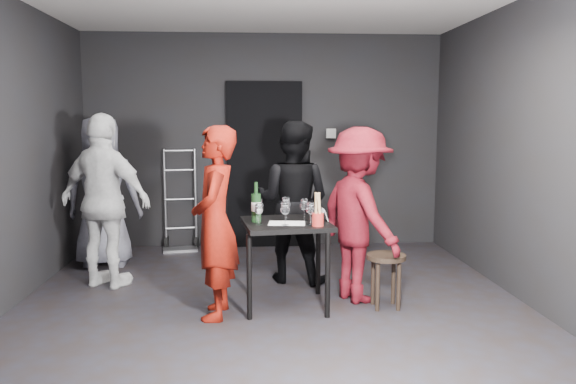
{
  "coord_description": "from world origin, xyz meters",
  "views": [
    {
      "loc": [
        -0.17,
        -4.69,
        1.62
      ],
      "look_at": [
        0.15,
        0.25,
        0.98
      ],
      "focal_mm": 35.0,
      "sensor_mm": 36.0,
      "label": 1
    }
  ],
  "objects": [
    {
      "name": "wine_glass_d",
      "position": [
        0.11,
        -0.1,
        0.85
      ],
      "size": [
        0.09,
        0.09,
        0.21
      ],
      "primitive_type": null,
      "rotation": [
        0.0,
        0.0,
        0.13
      ],
      "color": "white",
      "rests_on": "tasting_table"
    },
    {
      "name": "wallbox_lower",
      "position": [
        1.05,
        2.45,
        1.4
      ],
      "size": [
        0.1,
        0.06,
        0.14
      ],
      "primitive_type": "cube",
      "color": "#B7B7B2",
      "rests_on": "wall_back"
    },
    {
      "name": "breadstick_cup",
      "position": [
        0.37,
        -0.15,
        0.89
      ],
      "size": [
        0.1,
        0.1,
        0.3
      ],
      "rotation": [
        0.0,
        0.0,
        -0.33
      ],
      "color": "#B22620",
      "rests_on": "tasting_table"
    },
    {
      "name": "hand_truck",
      "position": [
        -1.06,
        2.32,
        0.23
      ],
      "size": [
        0.42,
        0.35,
        1.26
      ],
      "rotation": [
        0.0,
        0.0,
        0.16
      ],
      "color": "#B2B2B7",
      "rests_on": "floor"
    },
    {
      "name": "wine_glass_c",
      "position": [
        0.13,
        0.15,
        0.86
      ],
      "size": [
        0.1,
        0.1,
        0.22
      ],
      "primitive_type": null,
      "rotation": [
        0.0,
        0.0,
        0.16
      ],
      "color": "white",
      "rests_on": "tasting_table"
    },
    {
      "name": "tasting_table",
      "position": [
        0.13,
        0.07,
        0.65
      ],
      "size": [
        0.72,
        0.72,
        0.75
      ],
      "rotation": [
        0.0,
        0.0,
        0.13
      ],
      "color": "black",
      "rests_on": "floor"
    },
    {
      "name": "wall_back",
      "position": [
        0.0,
        2.5,
        1.35
      ],
      "size": [
        4.5,
        0.04,
        2.7
      ],
      "primitive_type": "cube",
      "color": "black",
      "rests_on": "ground"
    },
    {
      "name": "wine_glass_e",
      "position": [
        0.32,
        -0.1,
        0.85
      ],
      "size": [
        0.08,
        0.08,
        0.21
      ],
      "primitive_type": null,
      "rotation": [
        0.0,
        0.0,
        -0.03
      ],
      "color": "white",
      "rests_on": "tasting_table"
    },
    {
      "name": "doorway",
      "position": [
        0.0,
        2.44,
        1.05
      ],
      "size": [
        0.95,
        0.1,
        2.1
      ],
      "primitive_type": "cube",
      "color": "black",
      "rests_on": "ground"
    },
    {
      "name": "tasting_mat",
      "position": [
        0.13,
        -0.02,
        0.75
      ],
      "size": [
        0.33,
        0.23,
        0.0
      ],
      "primitive_type": "cube",
      "rotation": [
        0.0,
        0.0,
        -0.1
      ],
      "color": "white",
      "rests_on": "tasting_table"
    },
    {
      "name": "wine_glass_f",
      "position": [
        0.29,
        0.1,
        0.86
      ],
      "size": [
        0.08,
        0.08,
        0.21
      ],
      "primitive_type": null,
      "rotation": [
        0.0,
        0.0,
        -0.01
      ],
      "color": "white",
      "rests_on": "tasting_table"
    },
    {
      "name": "stool",
      "position": [
        0.98,
        -0.04,
        0.37
      ],
      "size": [
        0.34,
        0.34,
        0.47
      ],
      "rotation": [
        0.0,
        0.0,
        0.35
      ],
      "color": "black",
      "rests_on": "floor"
    },
    {
      "name": "wall_right",
      "position": [
        2.25,
        0.0,
        1.35
      ],
      "size": [
        0.04,
        5.0,
        2.7
      ],
      "primitive_type": "cube",
      "color": "black",
      "rests_on": "ground"
    },
    {
      "name": "wallbox_upper",
      "position": [
        0.85,
        2.45,
        1.45
      ],
      "size": [
        0.12,
        0.06,
        0.12
      ],
      "primitive_type": "cube",
      "color": "#B7B7B2",
      "rests_on": "wall_back"
    },
    {
      "name": "server_red",
      "position": [
        -0.47,
        -0.15,
        0.83
      ],
      "size": [
        0.43,
        0.62,
        1.66
      ],
      "primitive_type": "imported",
      "rotation": [
        0.0,
        0.0,
        -1.62
      ],
      "color": "maroon",
      "rests_on": "floor"
    },
    {
      "name": "woman_black",
      "position": [
        0.25,
        0.86,
        0.87
      ],
      "size": [
        0.96,
        0.76,
        1.73
      ],
      "primitive_type": "imported",
      "rotation": [
        0.0,
        0.0,
        2.73
      ],
      "color": "black",
      "rests_on": "floor"
    },
    {
      "name": "wall_front",
      "position": [
        0.0,
        -2.5,
        1.35
      ],
      "size": [
        4.5,
        0.04,
        2.7
      ],
      "primitive_type": "cube",
      "color": "black",
      "rests_on": "ground"
    },
    {
      "name": "wine_glass_b",
      "position": [
        -0.11,
        0.14,
        0.86
      ],
      "size": [
        0.09,
        0.09,
        0.21
      ],
      "primitive_type": null,
      "rotation": [
        0.0,
        0.0,
        -0.1
      ],
      "color": "white",
      "rests_on": "tasting_table"
    },
    {
      "name": "wine_glass_a",
      "position": [
        -0.11,
        -0.06,
        0.85
      ],
      "size": [
        0.09,
        0.09,
        0.2
      ],
      "primitive_type": null,
      "rotation": [
        0.0,
        0.0,
        -0.33
      ],
      "color": "white",
      "rests_on": "tasting_table"
    },
    {
      "name": "wine_bottle",
      "position": [
        -0.13,
        0.07,
        0.88
      ],
      "size": [
        0.08,
        0.08,
        0.35
      ],
      "rotation": [
        0.0,
        0.0,
        0.32
      ],
      "color": "black",
      "rests_on": "tasting_table"
    },
    {
      "name": "bystander_grey",
      "position": [
        -1.81,
        1.56,
        0.93
      ],
      "size": [
        0.93,
        0.53,
        1.87
      ],
      "primitive_type": "imported",
      "rotation": [
        0.0,
        0.0,
        3.11
      ],
      "color": "gray",
      "rests_on": "floor"
    },
    {
      "name": "floor",
      "position": [
        0.0,
        0.0,
        0.0
      ],
      "size": [
        4.5,
        5.0,
        0.02
      ],
      "primitive_type": "cube",
      "color": "black",
      "rests_on": "ground"
    },
    {
      "name": "man_maroon",
      "position": [
        0.79,
        0.2,
        0.81
      ],
      "size": [
        0.88,
        1.16,
        1.62
      ],
      "primitive_type": "imported",
      "rotation": [
        0.0,
        0.0,
        2.01
      ],
      "color": "#5F0D16",
      "rests_on": "floor"
    },
    {
      "name": "reserved_card",
      "position": [
        0.44,
        0.09,
        0.8
      ],
      "size": [
        0.09,
        0.14,
        0.1
      ],
      "primitive_type": null,
      "rotation": [
        0.0,
        0.0,
        0.02
      ],
      "color": "white",
      "rests_on": "tasting_table"
    },
    {
      "name": "bystander_cream",
      "position": [
        -1.58,
        0.77,
        0.95
      ],
      "size": [
        1.23,
        0.94,
        1.9
      ],
      "primitive_type": "imported",
      "rotation": [
        0.0,
        0.0,
        2.72
      ],
      "color": "white",
      "rests_on": "floor"
    }
  ]
}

